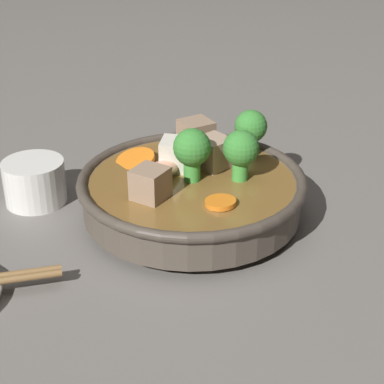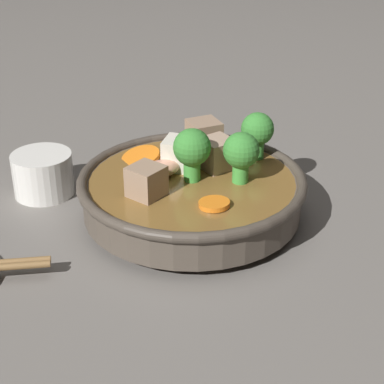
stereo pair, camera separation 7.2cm
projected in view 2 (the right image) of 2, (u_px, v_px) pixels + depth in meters
name	position (u px, v px, depth m)	size (l,w,h in m)	color
ground_plane	(192.00, 218.00, 0.74)	(3.00, 3.00, 0.00)	slate
stirfry_bowl	(193.00, 188.00, 0.72)	(0.26, 0.26, 0.11)	#51473D
tea_cup	(43.00, 174.00, 0.78)	(0.07, 0.07, 0.05)	white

